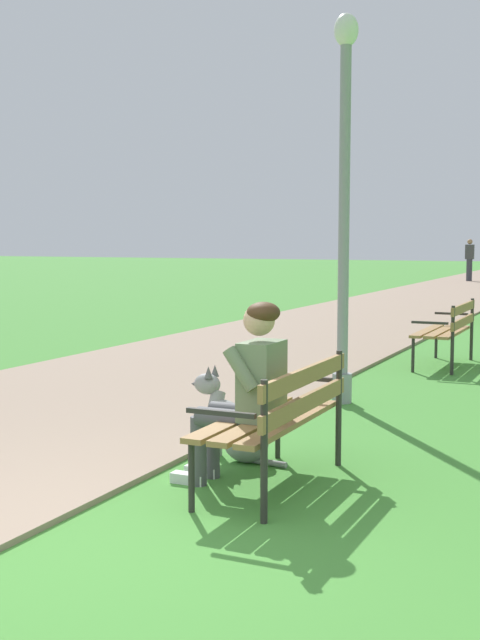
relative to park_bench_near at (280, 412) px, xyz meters
The scene contains 8 objects.
ground_plane 1.75m from the park_bench_near, 112.78° to the right, with size 120.00×120.00×0.00m, color #478E38.
paved_path 22.65m from the park_bench_near, 97.40° to the left, with size 4.02×60.00×0.04m, color gray.
park_bench_near is the anchor object (origin of this frame).
park_bench_mid 5.87m from the park_bench_near, 90.24° to the left, with size 0.55×1.50×0.85m.
person_seated_on_near_bench 0.28m from the park_bench_near, 158.99° to the right, with size 0.74×0.49×1.25m.
dog_grey 0.79m from the park_bench_near, 139.45° to the left, with size 0.83×0.32×0.71m.
lamp_post_near 3.35m from the park_bench_near, 100.08° to the left, with size 0.24×0.24×3.84m.
pedestrian_further_distant 27.99m from the park_bench_near, 97.11° to the left, with size 0.32×0.22×1.65m.
Camera 1 is at (2.70, -3.50, 1.66)m, focal length 46.77 mm.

